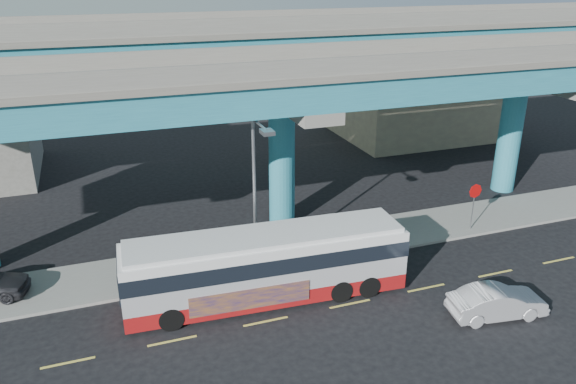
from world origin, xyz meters
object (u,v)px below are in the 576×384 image
object	(u,v)px
street_lamp	(257,176)
stop_sign	(475,197)
sedan	(497,302)
transit_bus	(267,263)

from	to	relation	value
street_lamp	stop_sign	world-z (taller)	street_lamp
street_lamp	stop_sign	xyz separation A→B (m)	(12.94, 0.74, -3.10)
sedan	stop_sign	bearing A→B (deg)	-21.33
transit_bus	sedan	bearing A→B (deg)	-24.83
street_lamp	stop_sign	bearing A→B (deg)	3.29
transit_bus	stop_sign	world-z (taller)	transit_bus
sedan	street_lamp	size ratio (longest dim) A/B	0.56
street_lamp	stop_sign	distance (m)	13.33
transit_bus	street_lamp	xyz separation A→B (m)	(0.24, 1.97, 3.47)
transit_bus	street_lamp	distance (m)	4.00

